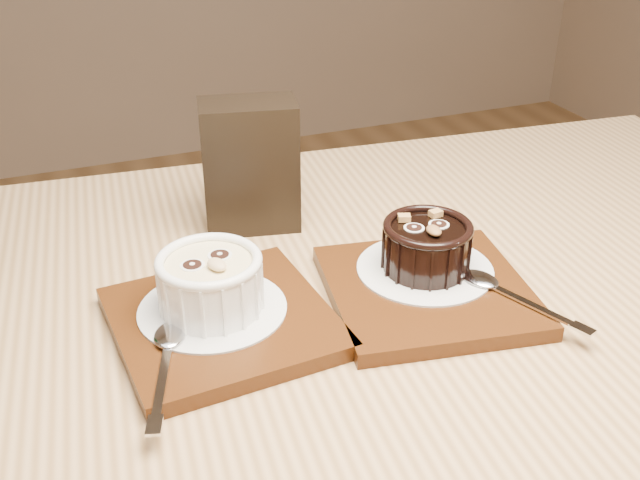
# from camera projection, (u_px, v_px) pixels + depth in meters

# --- Properties ---
(table) EXTENTS (1.27, 0.90, 0.75)m
(table) POSITION_uv_depth(u_px,v_px,m) (339.00, 407.00, 0.70)
(table) COLOR olive
(table) RESTS_ON ground
(tray_left) EXTENTS (0.19, 0.19, 0.01)m
(tray_left) POSITION_uv_depth(u_px,v_px,m) (222.00, 322.00, 0.65)
(tray_left) COLOR #45210B
(tray_left) RESTS_ON table
(doily_left) EXTENTS (0.13, 0.13, 0.00)m
(doily_left) POSITION_uv_depth(u_px,v_px,m) (213.00, 309.00, 0.65)
(doily_left) COLOR silver
(doily_left) RESTS_ON tray_left
(ramekin_white) EXTENTS (0.09, 0.09, 0.05)m
(ramekin_white) POSITION_uv_depth(u_px,v_px,m) (210.00, 281.00, 0.64)
(ramekin_white) COLOR white
(ramekin_white) RESTS_ON doily_left
(spoon_left) EXTENTS (0.06, 0.14, 0.01)m
(spoon_left) POSITION_uv_depth(u_px,v_px,m) (165.00, 362.00, 0.58)
(spoon_left) COLOR silver
(spoon_left) RESTS_ON tray_left
(tray_right) EXTENTS (0.21, 0.21, 0.01)m
(tray_right) POSITION_uv_depth(u_px,v_px,m) (427.00, 291.00, 0.69)
(tray_right) COLOR #45210B
(tray_right) RESTS_ON table
(doily_right) EXTENTS (0.13, 0.13, 0.00)m
(doily_right) POSITION_uv_depth(u_px,v_px,m) (425.00, 269.00, 0.71)
(doily_right) COLOR silver
(doily_right) RESTS_ON tray_right
(ramekin_dark) EXTENTS (0.08, 0.08, 0.05)m
(ramekin_dark) POSITION_uv_depth(u_px,v_px,m) (427.00, 244.00, 0.70)
(ramekin_dark) COLOR black
(ramekin_dark) RESTS_ON doily_right
(spoon_right) EXTENTS (0.07, 0.13, 0.01)m
(spoon_right) POSITION_uv_depth(u_px,v_px,m) (512.00, 294.00, 0.67)
(spoon_right) COLOR silver
(spoon_right) RESTS_ON tray_right
(condiment_stand) EXTENTS (0.11, 0.08, 0.14)m
(condiment_stand) POSITION_uv_depth(u_px,v_px,m) (250.00, 166.00, 0.79)
(condiment_stand) COLOR black
(condiment_stand) RESTS_ON table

